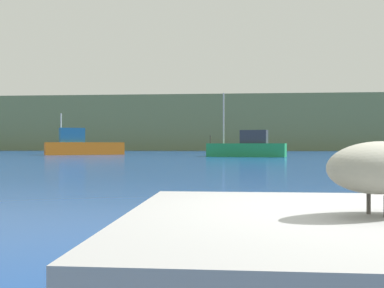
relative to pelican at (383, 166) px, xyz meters
name	(u,v)px	position (x,y,z in m)	size (l,w,h in m)	color
ground_plane	(358,276)	(-0.06, 0.43, -0.91)	(260.00, 260.00, 0.00)	navy
hillside_backdrop	(237,124)	(-0.06, 78.18, 3.80)	(140.00, 12.65, 9.43)	#6B7A51
pier_dock	(382,254)	(-0.01, -0.01, -0.63)	(3.69, 3.05, 0.56)	#979797
pelican	(383,166)	(0.00, 0.00, 0.00)	(1.16, 0.83, 0.85)	gray
fishing_boat_orange	(82,146)	(-16.36, 42.08, 0.01)	(8.07, 5.65, 4.19)	orange
fishing_boat_green	(248,147)	(0.28, 35.89, -0.11)	(6.88, 3.20, 5.54)	#1E8C4C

